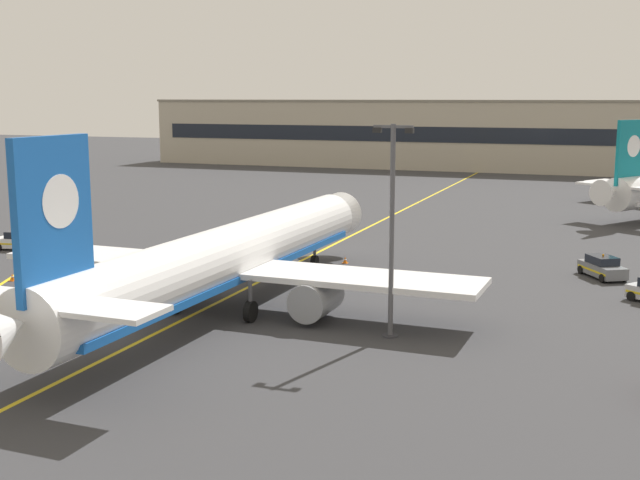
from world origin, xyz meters
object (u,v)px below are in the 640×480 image
service_car_fifth (602,268)px  safety_cone_by_nose_gear (345,260)px  apron_lamp_post (392,227)px  safety_cone_by_port_wing (12,277)px  service_car_third (20,241)px  airliner_foreground (226,258)px

service_car_fifth → safety_cone_by_nose_gear: (-19.71, -1.73, -0.51)m
apron_lamp_post → safety_cone_by_nose_gear: 21.50m
apron_lamp_post → safety_cone_by_port_wing: (-29.84, 3.76, -5.98)m
service_car_third → service_car_fifth: size_ratio=0.99×
safety_cone_by_nose_gear → safety_cone_by_port_wing: 25.48m
service_car_fifth → safety_cone_by_port_wing: service_car_fifth is taller
apron_lamp_post → safety_cone_by_nose_gear: bearing=116.1°
service_car_third → safety_cone_by_port_wing: (8.16, -10.33, -0.51)m
airliner_foreground → safety_cone_by_port_wing: size_ratio=75.37×
service_car_third → safety_cone_by_port_wing: 13.18m
safety_cone_by_port_wing → service_car_third: bearing=128.3°
safety_cone_by_nose_gear → safety_cone_by_port_wing: (-20.75, -14.79, 0.00)m
apron_lamp_post → service_car_third: size_ratio=2.66×
apron_lamp_post → service_car_fifth: (10.62, 20.27, -5.47)m
service_car_fifth → safety_cone_by_port_wing: size_ratio=8.21×
service_car_third → service_car_fifth: same height
safety_cone_by_nose_gear → safety_cone_by_port_wing: size_ratio=1.00×
airliner_foreground → service_car_third: size_ratio=9.27×
apron_lamp_post → service_car_fifth: size_ratio=2.63×
apron_lamp_post → safety_cone_by_port_wing: 30.67m
apron_lamp_post → safety_cone_by_port_wing: apron_lamp_post is taller
airliner_foreground → service_car_fifth: bearing=40.3°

